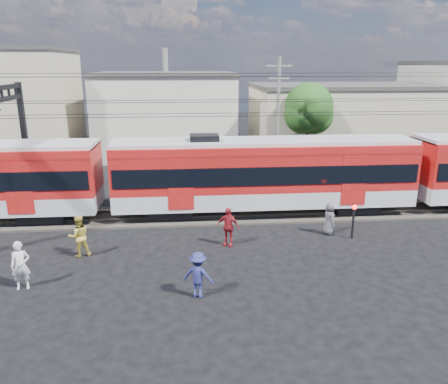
# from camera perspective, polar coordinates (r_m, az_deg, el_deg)

# --- Properties ---
(ground) EXTENTS (120.00, 120.00, 0.00)m
(ground) POSITION_cam_1_polar(r_m,az_deg,el_deg) (16.70, -3.46, -12.34)
(ground) COLOR black
(ground) RESTS_ON ground
(track_bed) EXTENTS (70.00, 3.40, 0.12)m
(track_bed) POSITION_cam_1_polar(r_m,az_deg,el_deg) (24.00, -4.03, -3.01)
(track_bed) COLOR #2D2823
(track_bed) RESTS_ON ground
(rail_near) EXTENTS (70.00, 0.12, 0.12)m
(rail_near) POSITION_cam_1_polar(r_m,az_deg,el_deg) (23.26, -4.00, -3.35)
(rail_near) COLOR #59544C
(rail_near) RESTS_ON track_bed
(rail_far) EXTENTS (70.00, 0.12, 0.12)m
(rail_far) POSITION_cam_1_polar(r_m,az_deg,el_deg) (24.67, -4.07, -2.17)
(rail_far) COLOR #59544C
(rail_far) RESTS_ON track_bed
(commuter_train) EXTENTS (50.30, 3.08, 4.17)m
(commuter_train) POSITION_cam_1_polar(r_m,az_deg,el_deg) (23.74, 5.73, 2.62)
(commuter_train) COLOR black
(commuter_train) RESTS_ON ground
(catenary) EXTENTS (70.00, 9.30, 7.52)m
(catenary) POSITION_cam_1_polar(r_m,az_deg,el_deg) (24.31, -25.35, 8.03)
(catenary) COLOR black
(catenary) RESTS_ON ground
(building_midwest) EXTENTS (12.24, 12.24, 7.30)m
(building_midwest) POSITION_cam_1_polar(r_m,az_deg,el_deg) (41.91, -7.45, 10.28)
(building_midwest) COLOR beige
(building_midwest) RESTS_ON ground
(building_mideast) EXTENTS (16.32, 10.20, 6.30)m
(building_mideast) POSITION_cam_1_polar(r_m,az_deg,el_deg) (41.49, 15.37, 9.09)
(building_mideast) COLOR #BEB291
(building_mideast) RESTS_ON ground
(utility_pole_mid) EXTENTS (1.80, 0.24, 8.50)m
(utility_pole_mid) POSITION_cam_1_polar(r_m,az_deg,el_deg) (30.50, 7.02, 9.71)
(utility_pole_mid) COLOR slate
(utility_pole_mid) RESTS_ON ground
(tree_near) EXTENTS (3.82, 3.64, 6.72)m
(tree_near) POSITION_cam_1_polar(r_m,az_deg,el_deg) (34.25, 11.27, 10.46)
(tree_near) COLOR #382619
(tree_near) RESTS_ON ground
(pedestrian_a) EXTENTS (0.75, 0.56, 1.85)m
(pedestrian_a) POSITION_cam_1_polar(r_m,az_deg,el_deg) (17.84, -25.04, -8.69)
(pedestrian_a) COLOR silver
(pedestrian_a) RESTS_ON ground
(pedestrian_b) EXTENTS (1.08, 0.97, 1.84)m
(pedestrian_b) POSITION_cam_1_polar(r_m,az_deg,el_deg) (19.81, -18.41, -5.49)
(pedestrian_b) COLOR gold
(pedestrian_b) RESTS_ON ground
(pedestrian_c) EXTENTS (1.26, 0.99, 1.72)m
(pedestrian_c) POSITION_cam_1_polar(r_m,az_deg,el_deg) (15.71, -3.39, -10.77)
(pedestrian_c) COLOR navy
(pedestrian_c) RESTS_ON ground
(pedestrian_d) EXTENTS (1.16, 0.87, 1.82)m
(pedestrian_d) POSITION_cam_1_polar(r_m,az_deg,el_deg) (19.88, 0.51, -4.56)
(pedestrian_d) COLOR maroon
(pedestrian_d) RESTS_ON ground
(pedestrian_e) EXTENTS (0.65, 0.86, 1.59)m
(pedestrian_e) POSITION_cam_1_polar(r_m,az_deg,el_deg) (21.84, 13.55, -3.40)
(pedestrian_e) COLOR #4C4C51
(pedestrian_e) RESTS_ON ground
(crossing_signal) EXTENTS (0.25, 0.25, 1.75)m
(crossing_signal) POSITION_cam_1_polar(r_m,az_deg,el_deg) (21.45, 16.59, -2.82)
(crossing_signal) COLOR black
(crossing_signal) RESTS_ON ground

